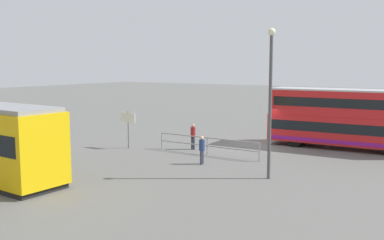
{
  "coord_description": "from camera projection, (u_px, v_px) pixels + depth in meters",
  "views": [
    {
      "loc": [
        -12.14,
        27.91,
        5.51
      ],
      "look_at": [
        1.83,
        5.54,
        2.19
      ],
      "focal_mm": 41.73,
      "sensor_mm": 36.0,
      "label": 1
    }
  ],
  "objects": [
    {
      "name": "ground_plane",
      "position": [
        257.0,
        145.0,
        30.56
      ],
      "size": [
        160.0,
        160.0,
        0.0
      ],
      "primitive_type": "plane",
      "color": "slate"
    },
    {
      "name": "double_decker_bus",
      "position": [
        347.0,
        119.0,
        28.96
      ],
      "size": [
        10.08,
        2.75,
        3.89
      ],
      "color": "red",
      "rests_on": "ground"
    },
    {
      "name": "pedestrian_near_railing",
      "position": [
        193.0,
        135.0,
        28.85
      ],
      "size": [
        0.43,
        0.43,
        1.67
      ],
      "color": "#33384C",
      "rests_on": "ground"
    },
    {
      "name": "pedestrian_crossing",
      "position": [
        202.0,
        148.0,
        24.58
      ],
      "size": [
        0.38,
        0.38,
        1.58
      ],
      "color": "#33384C",
      "rests_on": "ground"
    },
    {
      "name": "pedestrian_railing",
      "position": [
        207.0,
        143.0,
        27.19
      ],
      "size": [
        7.02,
        0.23,
        1.08
      ],
      "color": "gray",
      "rests_on": "ground"
    },
    {
      "name": "info_sign",
      "position": [
        128.0,
        122.0,
        29.18
      ],
      "size": [
        1.21,
        0.13,
        2.46
      ],
      "color": "slate",
      "rests_on": "ground"
    },
    {
      "name": "street_lamp",
      "position": [
        270.0,
        92.0,
        21.07
      ],
      "size": [
        0.36,
        0.36,
        7.18
      ],
      "color": "#4C4C51",
      "rests_on": "ground"
    }
  ]
}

